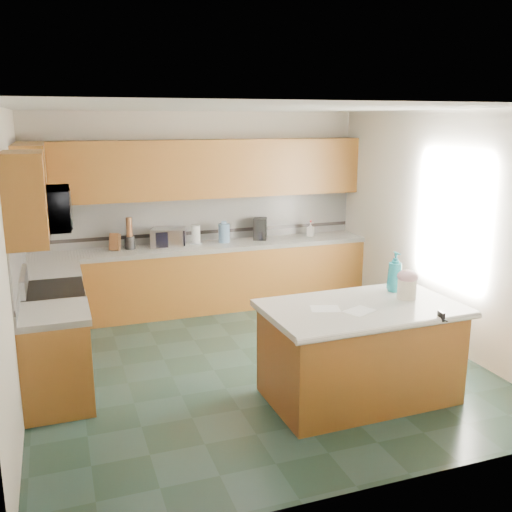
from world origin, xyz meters
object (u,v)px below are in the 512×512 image
toaster_oven (168,238)px  coffee_maker (260,229)px  treat_jar (407,289)px  soap_bottle_island (395,272)px  island_top (362,308)px  island_base (359,355)px  knife_block (115,242)px

toaster_oven → coffee_maker: (1.33, 0.03, 0.03)m
treat_jar → soap_bottle_island: size_ratio=0.47×
island_top → toaster_oven: 3.31m
island_base → coffee_maker: size_ratio=5.52×
island_base → treat_jar: bearing=3.5°
treat_jar → toaster_oven: 3.48m
island_top → soap_bottle_island: size_ratio=4.50×
island_base → soap_bottle_island: 0.92m
island_base → coffee_maker: coffee_maker is taller
treat_jar → soap_bottle_island: bearing=99.6°
soap_bottle_island → knife_block: size_ratio=1.79×
island_top → soap_bottle_island: (0.53, 0.29, 0.23)m
toaster_oven → island_base: bearing=-45.8°
island_top → toaster_oven: bearing=109.9°
toaster_oven → treat_jar: bearing=-37.7°
soap_bottle_island → treat_jar: bearing=-93.8°
soap_bottle_island → toaster_oven: size_ratio=0.93×
island_top → coffee_maker: bearing=86.3°
island_base → toaster_oven: bearing=109.9°
island_base → knife_block: bearing=120.3°
island_base → treat_jar: (0.51, 0.04, 0.58)m
island_base → island_top: size_ratio=0.94×
treat_jar → soap_bottle_island: (0.02, 0.25, 0.11)m
island_base → treat_jar: treat_jar is taller
island_top → toaster_oven: (-1.19, 3.08, 0.15)m
island_top → knife_block: size_ratio=8.05×
toaster_oven → knife_block: bearing=-157.0°
treat_jar → toaster_oven: toaster_oven is taller
knife_block → island_base: bearing=-34.9°
island_base → island_top: island_top is taller
treat_jar → toaster_oven: (-1.70, 3.04, 0.03)m
knife_block → toaster_oven: size_ratio=0.52×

